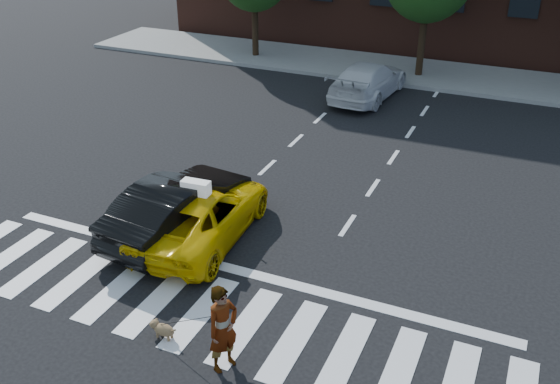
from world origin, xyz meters
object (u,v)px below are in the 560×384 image
(black_sedan, at_px, (179,206))
(dog, at_px, (162,329))
(white_suv, at_px, (368,80))
(taxi, at_px, (202,213))
(woman, at_px, (223,329))

(black_sedan, height_order, dog, black_sedan)
(black_sedan, xyz_separation_m, white_suv, (1.25, 11.32, -0.04))
(black_sedan, bearing_deg, taxi, -168.24)
(woman, height_order, dog, woman)
(black_sedan, height_order, woman, woman)
(dog, bearing_deg, taxi, 110.74)
(taxi, bearing_deg, black_sedan, 1.68)
(woman, bearing_deg, taxi, 56.58)
(white_suv, bearing_deg, taxi, 90.78)
(white_suv, relative_size, woman, 2.74)
(white_suv, distance_m, dog, 14.74)
(taxi, xyz_separation_m, woman, (2.54, -3.66, 0.23))
(woman, bearing_deg, dog, 103.92)
(white_suv, relative_size, dog, 7.72)
(taxi, distance_m, woman, 4.46)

